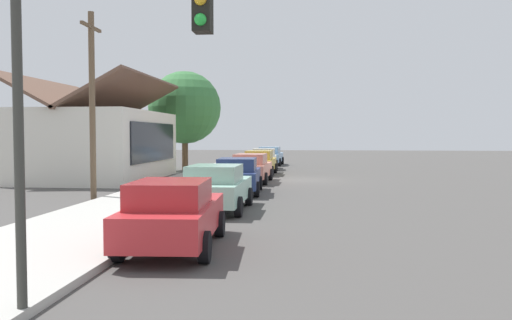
{
  "coord_description": "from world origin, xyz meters",
  "views": [
    {
      "loc": [
        -30.1,
        -0.39,
        2.59
      ],
      "look_at": [
        -1.69,
        2.43,
        1.23
      ],
      "focal_mm": 36.4,
      "sensor_mm": 36.0,
      "label": 1
    }
  ],
  "objects_px": {
    "utility_pole_wooden": "(92,102)",
    "car_ivory": "(264,159)",
    "car_seafoam": "(217,187)",
    "car_cherry": "(173,214)",
    "car_navy": "(238,175)",
    "car_skyblue": "(270,156)",
    "shade_tree": "(185,108)",
    "traffic_light_main": "(91,69)",
    "car_mustard": "(260,162)",
    "car_coral": "(251,168)",
    "fire_hydrant_red": "(156,204)"
  },
  "relations": [
    {
      "from": "car_seafoam",
      "to": "car_coral",
      "type": "height_order",
      "value": "same"
    },
    {
      "from": "fire_hydrant_red",
      "to": "car_cherry",
      "type": "bearing_deg",
      "value": -158.24
    },
    {
      "from": "car_seafoam",
      "to": "traffic_light_main",
      "type": "height_order",
      "value": "traffic_light_main"
    },
    {
      "from": "car_seafoam",
      "to": "utility_pole_wooden",
      "type": "relative_size",
      "value": 0.6
    },
    {
      "from": "car_skyblue",
      "to": "traffic_light_main",
      "type": "distance_m",
      "value": 38.05
    },
    {
      "from": "car_coral",
      "to": "fire_hydrant_red",
      "type": "bearing_deg",
      "value": 174.47
    },
    {
      "from": "car_coral",
      "to": "car_mustard",
      "type": "distance_m",
      "value": 5.73
    },
    {
      "from": "car_skyblue",
      "to": "car_ivory",
      "type": "bearing_deg",
      "value": -178.48
    },
    {
      "from": "car_ivory",
      "to": "utility_pole_wooden",
      "type": "height_order",
      "value": "utility_pole_wooden"
    },
    {
      "from": "car_navy",
      "to": "traffic_light_main",
      "type": "height_order",
      "value": "traffic_light_main"
    },
    {
      "from": "car_cherry",
      "to": "traffic_light_main",
      "type": "xyz_separation_m",
      "value": [
        -4.63,
        -0.1,
        2.68
      ]
    },
    {
      "from": "car_cherry",
      "to": "traffic_light_main",
      "type": "height_order",
      "value": "traffic_light_main"
    },
    {
      "from": "car_navy",
      "to": "car_mustard",
      "type": "bearing_deg",
      "value": -2.4
    },
    {
      "from": "car_seafoam",
      "to": "car_mustard",
      "type": "relative_size",
      "value": 0.97
    },
    {
      "from": "car_navy",
      "to": "car_cherry",
      "type": "bearing_deg",
      "value": 177.52
    },
    {
      "from": "car_coral",
      "to": "shade_tree",
      "type": "relative_size",
      "value": 0.66
    },
    {
      "from": "utility_pole_wooden",
      "to": "car_navy",
      "type": "bearing_deg",
      "value": -64.13
    },
    {
      "from": "car_mustard",
      "to": "utility_pole_wooden",
      "type": "relative_size",
      "value": 0.62
    },
    {
      "from": "car_seafoam",
      "to": "car_skyblue",
      "type": "xyz_separation_m",
      "value": [
        27.34,
        0.12,
        0.0
      ]
    },
    {
      "from": "car_coral",
      "to": "shade_tree",
      "type": "height_order",
      "value": "shade_tree"
    },
    {
      "from": "car_navy",
      "to": "car_mustard",
      "type": "xyz_separation_m",
      "value": [
        11.14,
        0.06,
        0.0
      ]
    },
    {
      "from": "car_mustard",
      "to": "fire_hydrant_red",
      "type": "relative_size",
      "value": 6.52
    },
    {
      "from": "car_skyblue",
      "to": "car_seafoam",
      "type": "bearing_deg",
      "value": -177.63
    },
    {
      "from": "traffic_light_main",
      "to": "car_mustard",
      "type": "bearing_deg",
      "value": 0.4
    },
    {
      "from": "car_cherry",
      "to": "car_navy",
      "type": "xyz_separation_m",
      "value": [
        11.32,
        0.04,
        0.0
      ]
    },
    {
      "from": "car_seafoam",
      "to": "traffic_light_main",
      "type": "distance_m",
      "value": 10.95
    },
    {
      "from": "shade_tree",
      "to": "traffic_light_main",
      "type": "height_order",
      "value": "shade_tree"
    },
    {
      "from": "car_cherry",
      "to": "car_skyblue",
      "type": "distance_m",
      "value": 33.33
    },
    {
      "from": "car_navy",
      "to": "car_ivory",
      "type": "distance_m",
      "value": 16.41
    },
    {
      "from": "car_ivory",
      "to": "utility_pole_wooden",
      "type": "bearing_deg",
      "value": 161.21
    },
    {
      "from": "car_cherry",
      "to": "shade_tree",
      "type": "height_order",
      "value": "shade_tree"
    },
    {
      "from": "car_coral",
      "to": "car_skyblue",
      "type": "height_order",
      "value": "same"
    },
    {
      "from": "car_seafoam",
      "to": "car_navy",
      "type": "relative_size",
      "value": 0.97
    },
    {
      "from": "traffic_light_main",
      "to": "shade_tree",
      "type": "bearing_deg",
      "value": 11.16
    },
    {
      "from": "utility_pole_wooden",
      "to": "fire_hydrant_red",
      "type": "xyz_separation_m",
      "value": [
        -4.72,
        -4.0,
        -3.43
      ]
    },
    {
      "from": "car_skyblue",
      "to": "shade_tree",
      "type": "relative_size",
      "value": 0.63
    },
    {
      "from": "car_coral",
      "to": "shade_tree",
      "type": "distance_m",
      "value": 11.74
    },
    {
      "from": "car_seafoam",
      "to": "car_ivory",
      "type": "relative_size",
      "value": 1.02
    },
    {
      "from": "car_mustard",
      "to": "car_cherry",
      "type": "bearing_deg",
      "value": -178.75
    },
    {
      "from": "car_coral",
      "to": "car_ivory",
      "type": "xyz_separation_m",
      "value": [
        11.0,
        0.22,
        -0.0
      ]
    },
    {
      "from": "car_cherry",
      "to": "utility_pole_wooden",
      "type": "bearing_deg",
      "value": 29.49
    },
    {
      "from": "shade_tree",
      "to": "fire_hydrant_red",
      "type": "relative_size",
      "value": 10.27
    },
    {
      "from": "utility_pole_wooden",
      "to": "car_ivory",
      "type": "bearing_deg",
      "value": -15.59
    },
    {
      "from": "utility_pole_wooden",
      "to": "car_mustard",
      "type": "bearing_deg",
      "value": -21.59
    },
    {
      "from": "car_navy",
      "to": "car_skyblue",
      "type": "relative_size",
      "value": 1.01
    },
    {
      "from": "car_navy",
      "to": "fire_hydrant_red",
      "type": "relative_size",
      "value": 6.54
    },
    {
      "from": "car_cherry",
      "to": "traffic_light_main",
      "type": "bearing_deg",
      "value": 177.89
    },
    {
      "from": "car_seafoam",
      "to": "car_navy",
      "type": "bearing_deg",
      "value": 0.22
    },
    {
      "from": "car_coral",
      "to": "car_mustard",
      "type": "relative_size",
      "value": 1.05
    },
    {
      "from": "utility_pole_wooden",
      "to": "fire_hydrant_red",
      "type": "distance_m",
      "value": 7.07
    }
  ]
}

